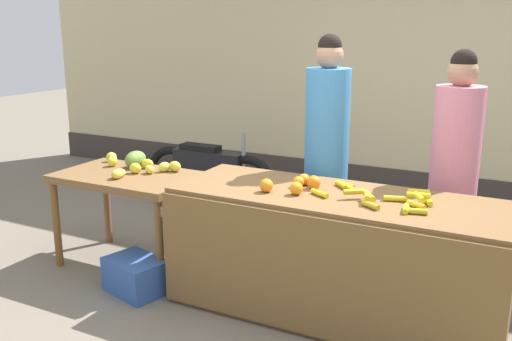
{
  "coord_description": "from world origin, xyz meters",
  "views": [
    {
      "loc": [
        1.48,
        -3.42,
        1.94
      ],
      "look_at": [
        -0.35,
        0.15,
        0.9
      ],
      "focal_mm": 39.66,
      "sensor_mm": 36.0,
      "label": 1
    }
  ],
  "objects": [
    {
      "name": "fruit_stall_counter",
      "position": [
        0.33,
        -0.01,
        0.43
      ],
      "size": [
        2.22,
        0.81,
        0.85
      ],
      "color": "brown",
      "rests_on": "ground"
    },
    {
      "name": "orange_pile",
      "position": [
        0.04,
        -0.01,
        0.89
      ],
      "size": [
        0.35,
        0.37,
        0.09
      ],
      "color": "orange",
      "rests_on": "fruit_stall_counter"
    },
    {
      "name": "vendor_woman_pink_shirt",
      "position": [
        0.95,
        0.73,
        0.9
      ],
      "size": [
        0.34,
        0.34,
        1.78
      ],
      "color": "#33333D",
      "rests_on": "ground"
    },
    {
      "name": "produce_sack",
      "position": [
        -0.62,
        0.64,
        0.26
      ],
      "size": [
        0.46,
        0.44,
        0.51
      ],
      "primitive_type": "ellipsoid",
      "rotation": [
        0.0,
        0.0,
        0.54
      ],
      "color": "maroon",
      "rests_on": "ground"
    },
    {
      "name": "market_wall_back",
      "position": [
        0.0,
        2.9,
        1.74
      ],
      "size": [
        9.81,
        0.23,
        3.54
      ],
      "color": "beige",
      "rests_on": "ground"
    },
    {
      "name": "mango_papaya_pile",
      "position": [
        -1.46,
        0.14,
        0.83
      ],
      "size": [
        0.82,
        0.54,
        0.14
      ],
      "color": "yellow",
      "rests_on": "side_table_wooden"
    },
    {
      "name": "produce_crate",
      "position": [
        -1.08,
        -0.39,
        0.13
      ],
      "size": [
        0.51,
        0.42,
        0.26
      ],
      "primitive_type": "cube",
      "rotation": [
        0.0,
        0.0,
        -0.27
      ],
      "color": "#3359A5",
      "rests_on": "ground"
    },
    {
      "name": "parked_motorcycle",
      "position": [
        -1.63,
        1.53,
        0.4
      ],
      "size": [
        1.6,
        0.18,
        0.88
      ],
      "color": "black",
      "rests_on": "ground"
    },
    {
      "name": "side_table_wooden",
      "position": [
        -1.44,
        0.0,
        0.68
      ],
      "size": [
        1.13,
        0.7,
        0.78
      ],
      "color": "brown",
      "rests_on": "ground"
    },
    {
      "name": "banana_bunch_pile",
      "position": [
        0.62,
        0.01,
        0.88
      ],
      "size": [
        0.78,
        0.51,
        0.07
      ],
      "color": "yellow",
      "rests_on": "fruit_stall_counter"
    },
    {
      "name": "ground_plane",
      "position": [
        0.0,
        0.0,
        0.0
      ],
      "size": [
        24.0,
        24.0,
        0.0
      ],
      "primitive_type": "plane",
      "color": "#756B5B"
    },
    {
      "name": "vendor_woman_blue_shirt",
      "position": [
        0.01,
        0.64,
        0.95
      ],
      "size": [
        0.34,
        0.34,
        1.88
      ],
      "color": "#33333D",
      "rests_on": "ground"
    }
  ]
}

